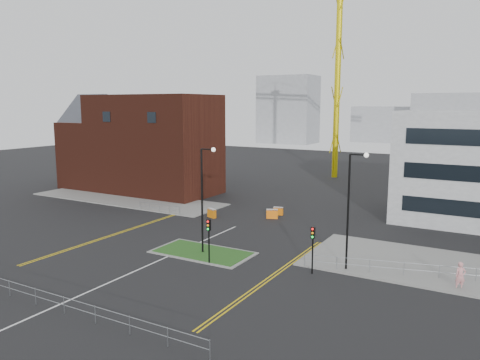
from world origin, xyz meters
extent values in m
plane|color=black|center=(0.00, 0.00, 0.00)|extent=(200.00, 200.00, 0.00)
cube|color=slate|center=(-20.00, 22.00, 0.06)|extent=(28.00, 8.00, 0.12)
cube|color=slate|center=(22.00, 14.00, 0.06)|extent=(24.00, 10.00, 0.12)
cube|color=slate|center=(2.00, 8.00, 0.04)|extent=(8.60, 4.60, 0.08)
cube|color=#1F4918|center=(2.00, 8.00, 0.06)|extent=(8.00, 4.00, 0.12)
cube|color=#431A10|center=(-20.00, 28.00, 7.00)|extent=(18.00, 10.00, 14.00)
cube|color=black|center=(-24.00, 22.98, 11.00)|extent=(1.40, 0.10, 1.40)
cube|color=black|center=(-16.00, 22.98, 11.00)|extent=(1.40, 0.10, 1.40)
cube|color=#431A10|center=(-32.00, 28.00, 5.00)|extent=(6.00, 10.00, 10.00)
cube|color=#2D3038|center=(-32.00, 28.00, 10.00)|extent=(6.40, 8.49, 8.49)
cylinder|color=yellow|center=(-2.00, 55.00, 16.49)|extent=(1.00, 1.00, 32.98)
cylinder|color=black|center=(2.00, 8.00, 4.50)|extent=(0.16, 0.16, 9.00)
cylinder|color=black|center=(2.60, 8.00, 9.00)|extent=(1.20, 0.10, 0.10)
sphere|color=silver|center=(3.20, 8.00, 9.00)|extent=(0.36, 0.36, 0.36)
cylinder|color=black|center=(14.00, 10.00, 4.50)|extent=(0.16, 0.16, 9.00)
cylinder|color=black|center=(14.60, 10.00, 9.00)|extent=(1.20, 0.10, 0.10)
sphere|color=silver|center=(15.20, 10.00, 9.00)|extent=(0.36, 0.36, 0.36)
cylinder|color=black|center=(4.00, 6.00, 1.50)|extent=(0.12, 0.12, 3.00)
cube|color=black|center=(4.00, 6.00, 3.20)|extent=(0.28, 0.22, 0.90)
sphere|color=red|center=(4.00, 5.87, 3.50)|extent=(0.18, 0.18, 0.18)
sphere|color=orange|center=(4.00, 5.87, 3.20)|extent=(0.18, 0.18, 0.18)
sphere|color=#0CCC33|center=(4.00, 5.87, 2.90)|extent=(0.18, 0.18, 0.18)
cylinder|color=black|center=(12.00, 8.00, 1.50)|extent=(0.12, 0.12, 3.00)
cube|color=black|center=(12.00, 8.00, 3.20)|extent=(0.28, 0.22, 0.90)
sphere|color=red|center=(12.00, 7.87, 3.50)|extent=(0.18, 0.18, 0.18)
sphere|color=orange|center=(12.00, 7.87, 3.20)|extent=(0.18, 0.18, 0.18)
sphere|color=#0CCC33|center=(12.00, 7.87, 2.90)|extent=(0.18, 0.18, 0.18)
cylinder|color=gray|center=(0.00, -6.00, 1.05)|extent=(24.00, 0.04, 0.04)
cylinder|color=gray|center=(0.00, -6.00, 0.55)|extent=(24.00, 0.04, 0.04)
cylinder|color=gray|center=(12.00, -6.00, 0.55)|extent=(0.05, 0.05, 1.10)
cylinder|color=gray|center=(-11.00, 18.00, 1.05)|extent=(6.00, 0.04, 0.04)
cylinder|color=gray|center=(-11.00, 18.00, 0.55)|extent=(6.00, 0.04, 0.04)
cylinder|color=gray|center=(-14.00, 18.00, 0.55)|extent=(0.05, 0.05, 1.10)
cylinder|color=gray|center=(-8.00, 18.00, 0.55)|extent=(0.05, 0.05, 1.10)
cylinder|color=gray|center=(20.50, 11.50, 1.05)|extent=(19.01, 5.04, 0.04)
cylinder|color=gray|center=(20.50, 11.50, 0.55)|extent=(19.01, 5.04, 0.04)
cylinder|color=gray|center=(11.00, 9.00, 0.55)|extent=(0.05, 0.05, 1.10)
cube|color=silver|center=(0.00, 2.00, 0.01)|extent=(0.15, 30.00, 0.01)
cube|color=gold|center=(-9.00, 10.00, 0.01)|extent=(0.12, 24.00, 0.01)
cube|color=gold|center=(-8.70, 10.00, 0.01)|extent=(0.12, 24.00, 0.01)
cube|color=gold|center=(9.50, 6.00, 0.01)|extent=(0.12, 20.00, 0.01)
cube|color=gold|center=(9.80, 6.00, 0.01)|extent=(0.12, 20.00, 0.01)
cube|color=gray|center=(-40.00, 120.00, 11.00)|extent=(18.00, 12.00, 22.00)
cube|color=gray|center=(10.00, 130.00, 8.00)|extent=(24.00, 12.00, 16.00)
cube|color=gray|center=(-8.00, 140.00, 6.00)|extent=(30.00, 12.00, 12.00)
imported|color=pink|center=(21.99, 10.13, 0.99)|extent=(0.86, 0.77, 1.97)
cube|color=#CC660B|center=(-4.37, 19.15, 0.51)|extent=(1.28, 0.83, 1.01)
cube|color=silver|center=(-4.37, 19.15, 0.96)|extent=(1.28, 0.83, 0.12)
cube|color=orange|center=(1.65, 24.00, 0.46)|extent=(1.16, 0.62, 0.92)
cube|color=silver|center=(1.65, 24.00, 0.88)|extent=(1.16, 0.62, 0.11)
cube|color=orange|center=(1.77, 22.12, 0.53)|extent=(1.33, 0.88, 1.05)
cube|color=silver|center=(1.77, 22.12, 1.00)|extent=(1.33, 0.88, 0.13)
camera|label=1|loc=(24.06, -24.03, 12.64)|focal=35.00mm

